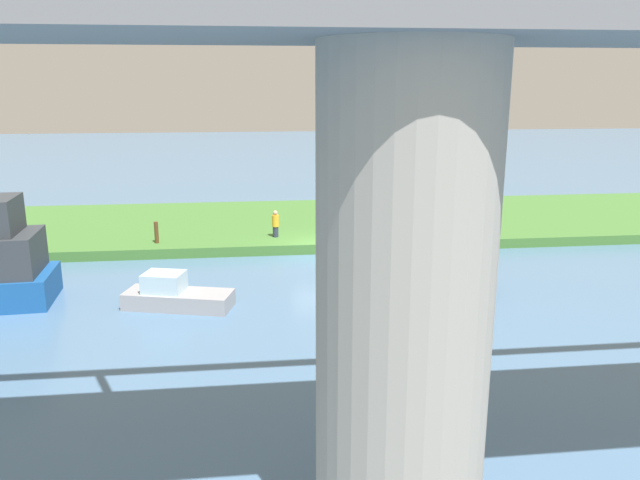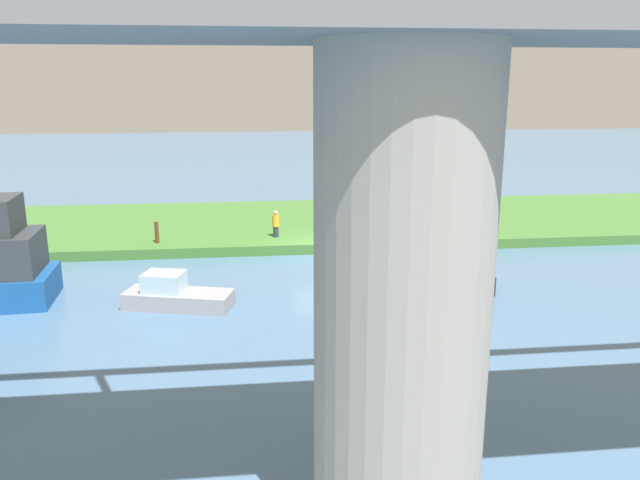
# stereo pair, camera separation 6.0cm
# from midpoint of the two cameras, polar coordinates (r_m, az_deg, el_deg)

# --- Properties ---
(ground_plane) EXTENTS (160.00, 160.00, 0.00)m
(ground_plane) POSITION_cam_midpoint_polar(r_m,az_deg,el_deg) (30.91, -0.06, -1.32)
(ground_plane) COLOR #4C7093
(grassy_bank) EXTENTS (80.00, 12.00, 0.50)m
(grassy_bank) POSITION_cam_midpoint_polar(r_m,az_deg,el_deg) (36.64, -1.14, 1.54)
(grassy_bank) COLOR #427533
(grassy_bank) RESTS_ON ground
(bridge_pylon) EXTENTS (3.00, 3.00, 8.88)m
(bridge_pylon) POSITION_cam_midpoint_polar(r_m,az_deg,el_deg) (10.83, 7.55, -6.51)
(bridge_pylon) COLOR #9E998E
(bridge_pylon) RESTS_ON ground
(bridge_span) EXTENTS (65.90, 4.30, 3.25)m
(bridge_span) POSITION_cam_midpoint_polar(r_m,az_deg,el_deg) (10.23, 8.48, 20.40)
(bridge_span) COLOR slate
(bridge_span) RESTS_ON bridge_pylon
(person_on_bank) EXTENTS (0.51, 0.51, 1.39)m
(person_on_bank) POSITION_cam_midpoint_polar(r_m,az_deg,el_deg) (32.25, -3.99, 1.50)
(person_on_bank) COLOR #2D334C
(person_on_bank) RESTS_ON grassy_bank
(mooring_post) EXTENTS (0.20, 0.20, 1.08)m
(mooring_post) POSITION_cam_midpoint_polar(r_m,az_deg,el_deg) (32.01, -14.58, 0.68)
(mooring_post) COLOR brown
(mooring_post) RESTS_ON grassy_bank
(houseboat_blue) EXTENTS (5.30, 2.94, 1.67)m
(houseboat_blue) POSITION_cam_midpoint_polar(r_m,az_deg,el_deg) (24.98, 9.61, -3.88)
(houseboat_blue) COLOR #1E232D
(houseboat_blue) RESTS_ON ground
(skiff_small) EXTENTS (4.28, 1.75, 1.40)m
(skiff_small) POSITION_cam_midpoint_polar(r_m,az_deg,el_deg) (29.61, 10.04, -1.24)
(skiff_small) COLOR red
(skiff_small) RESTS_ON ground
(pontoon_yellow) EXTENTS (4.25, 2.44, 1.34)m
(pontoon_yellow) POSITION_cam_midpoint_polar(r_m,az_deg,el_deg) (24.25, -12.99, -4.90)
(pontoon_yellow) COLOR #99999E
(pontoon_yellow) RESTS_ON ground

